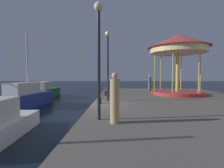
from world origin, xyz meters
TOP-DOWN VIEW (x-y plane):
  - ground_plane at (0.00, 0.00)m, footprint 120.00×120.00m
  - quay_dock at (6.09, 0.00)m, footprint 12.19×23.26m
  - sailboat_blue at (-5.96, 2.59)m, footprint 2.72×6.09m
  - motorboat_green at (-6.76, 8.51)m, footprint 1.90×5.19m
  - carousel at (7.11, 5.19)m, footprint 5.47×5.47m
  - lamp_post_near_edge at (0.82, -3.49)m, footprint 0.36×0.36m
  - lamp_post_mid_promenade at (0.93, 1.16)m, footprint 0.36×0.36m
  - bollard_north at (0.55, 4.19)m, footprint 0.24×0.24m
  - bollard_south at (0.46, 0.15)m, footprint 0.24×0.24m
  - bollard_center at (0.69, 5.68)m, footprint 0.24×0.24m
  - person_mid_promenade at (1.45, -3.91)m, footprint 0.34×0.34m
  - person_by_the_water at (5.20, 8.21)m, footprint 0.34×0.34m

SIDE VIEW (x-z plane):
  - ground_plane at x=0.00m, z-range 0.00..0.00m
  - quay_dock at x=6.09m, z-range 0.00..0.80m
  - motorboat_green at x=-6.76m, z-range -0.23..1.61m
  - sailboat_blue at x=-5.96m, z-range -2.32..3.83m
  - bollard_north at x=0.55m, z-range 0.80..1.20m
  - bollard_south at x=0.46m, z-range 0.80..1.20m
  - bollard_center at x=0.69m, z-range 0.80..1.20m
  - person_by_the_water at x=5.20m, z-range 0.74..2.55m
  - person_mid_promenade at x=1.45m, z-range 0.74..2.63m
  - lamp_post_near_edge at x=0.82m, z-range 1.62..6.22m
  - lamp_post_mid_promenade at x=0.93m, z-range 1.63..6.36m
  - carousel at x=7.11m, z-range 2.16..7.62m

